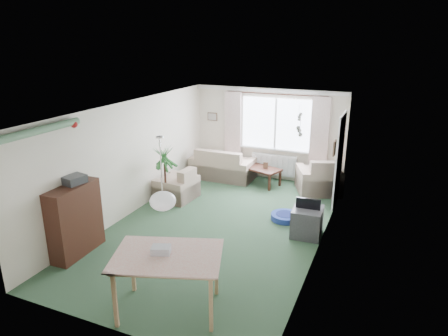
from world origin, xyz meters
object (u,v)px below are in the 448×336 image
at_px(sofa, 223,163).
at_px(tv_cube, 307,222).
at_px(coffee_table, 261,176).
at_px(armchair_corner, 319,175).
at_px(houseplant, 165,175).
at_px(bookshelf, 75,220).
at_px(pet_bed, 285,217).
at_px(dining_table, 169,283).
at_px(armchair_left, 176,183).

bearing_deg(sofa, tv_cube, 138.95).
relative_size(sofa, coffee_table, 1.67).
relative_size(armchair_corner, tv_cube, 1.63).
relative_size(armchair_corner, houseplant, 0.71).
bearing_deg(bookshelf, coffee_table, 65.85).
distance_m(armchair_corner, houseplant, 3.71).
xyz_separation_m(bookshelf, pet_bed, (2.99, 2.75, -0.57)).
bearing_deg(bookshelf, pet_bed, 40.52).
height_order(sofa, dining_table, dining_table).
bearing_deg(bookshelf, tv_cube, 30.26).
distance_m(bookshelf, dining_table, 2.38).
bearing_deg(pet_bed, dining_table, -101.95).
height_order(armchair_corner, coffee_table, armchair_corner).
xyz_separation_m(bookshelf, houseplant, (0.29, 2.49, 0.07)).
height_order(armchair_left, bookshelf, bookshelf).
distance_m(coffee_table, bookshelf, 4.95).
xyz_separation_m(houseplant, dining_table, (1.97, -3.19, -0.28)).
xyz_separation_m(armchair_left, houseplant, (-0.05, -0.39, 0.32)).
distance_m(sofa, armchair_corner, 2.56).
relative_size(armchair_left, bookshelf, 0.67).
height_order(sofa, armchair_corner, armchair_corner).
bearing_deg(pet_bed, bookshelf, -137.37).
bearing_deg(sofa, bookshelf, 80.48).
bearing_deg(dining_table, houseplant, 121.73).
relative_size(sofa, armchair_left, 1.94).
xyz_separation_m(bookshelf, dining_table, (2.26, -0.71, -0.21)).
bearing_deg(dining_table, armchair_corner, 78.79).
bearing_deg(houseplant, sofa, 77.68).
bearing_deg(dining_table, pet_bed, 78.05).
height_order(houseplant, tv_cube, houseplant).
xyz_separation_m(sofa, armchair_corner, (2.56, -0.02, 0.03)).
xyz_separation_m(coffee_table, pet_bed, (1.14, -1.82, -0.16)).
height_order(bookshelf, tv_cube, bookshelf).
relative_size(houseplant, pet_bed, 2.34).
xyz_separation_m(armchair_left, coffee_table, (1.51, 1.70, -0.16)).
distance_m(bookshelf, pet_bed, 4.11).
bearing_deg(dining_table, bookshelf, 162.66).
xyz_separation_m(sofa, dining_table, (1.50, -5.35, 0.01)).
relative_size(armchair_left, tv_cube, 1.41).
height_order(armchair_corner, dining_table, armchair_corner).
distance_m(armchair_left, dining_table, 4.06).
relative_size(coffee_table, houseplant, 0.71).
bearing_deg(houseplant, armchair_left, 82.12).
bearing_deg(houseplant, bookshelf, -96.57).
xyz_separation_m(dining_table, pet_bed, (0.73, 3.46, -0.36)).
distance_m(armchair_left, pet_bed, 2.67).
bearing_deg(armchair_corner, coffee_table, -21.67).
bearing_deg(armchair_corner, pet_bed, 56.68).
bearing_deg(tv_cube, dining_table, -116.69).
bearing_deg(armchair_left, sofa, 171.37).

